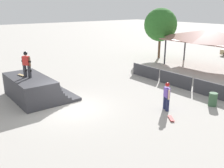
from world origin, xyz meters
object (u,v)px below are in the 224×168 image
(skateboard_on_deck, at_px, (22,75))
(bystander_walking, at_px, (167,94))
(skateboard_on_ground, at_px, (171,118))
(skater_on_deck, at_px, (26,63))
(tree_beside_pavilion, at_px, (161,25))
(trash_bin, at_px, (213,99))

(skateboard_on_deck, distance_m, bystander_walking, 9.63)
(skateboard_on_deck, xyz_separation_m, skateboard_on_ground, (8.51, 5.30, -1.54))
(skater_on_deck, height_order, tree_beside_pavilion, tree_beside_pavilion)
(trash_bin, bearing_deg, bystander_walking, -115.12)
(skateboard_on_deck, xyz_separation_m, tree_beside_pavilion, (-3.84, 17.80, 2.36))
(skateboard_on_ground, relative_size, trash_bin, 0.90)
(bystander_walking, relative_size, skateboard_on_ground, 2.28)
(tree_beside_pavilion, distance_m, trash_bin, 15.79)
(skater_on_deck, xyz_separation_m, bystander_walking, (6.80, 5.93, -1.52))
(skateboard_on_ground, bearing_deg, trash_bin, 122.14)
(tree_beside_pavilion, relative_size, trash_bin, 6.94)
(skateboard_on_ground, bearing_deg, tree_beside_pavilion, 170.82)
(bystander_walking, relative_size, trash_bin, 2.05)
(skater_on_deck, height_order, skateboard_on_deck, skater_on_deck)
(bystander_walking, height_order, skateboard_on_ground, bystander_walking)
(skater_on_deck, xyz_separation_m, skateboard_on_deck, (-0.63, -0.17, -0.94))
(tree_beside_pavilion, bearing_deg, skateboard_on_ground, -45.33)
(skater_on_deck, bearing_deg, bystander_walking, 10.39)
(skateboard_on_deck, height_order, tree_beside_pavilion, tree_beside_pavilion)
(skateboard_on_deck, height_order, bystander_walking, bystander_walking)
(skateboard_on_deck, bearing_deg, skateboard_on_ground, 20.10)
(skater_on_deck, relative_size, bystander_walking, 1.00)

